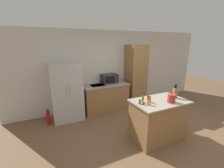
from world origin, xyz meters
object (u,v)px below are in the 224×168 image
object	(u,v)px
spice_bottle_tall_dark	(149,102)
spice_bottle_amber_oil	(150,100)
spice_bottle_short_red	(140,101)
fire_extinguisher	(48,118)
kettle	(171,98)
refrigerator	(66,92)
pantry_cabinet	(135,76)
spice_bottle_green_herb	(144,103)
knife_block	(175,93)
spice_bottle_orange_cap	(143,99)
microwave	(109,78)
spice_bottle_pale_salt	(148,99)

from	to	relation	value
spice_bottle_tall_dark	spice_bottle_amber_oil	world-z (taller)	spice_bottle_amber_oil
spice_bottle_short_red	fire_extinguisher	xyz separation A→B (m)	(-1.78, 1.75, -0.81)
kettle	fire_extinguisher	bearing A→B (deg)	141.38
refrigerator	spice_bottle_tall_dark	xyz separation A→B (m)	(1.35, -2.00, 0.18)
pantry_cabinet	spice_bottle_tall_dark	distance (m)	2.32
spice_bottle_short_red	spice_bottle_green_herb	bearing A→B (deg)	-56.71
knife_block	kettle	bearing A→B (deg)	-149.35
fire_extinguisher	knife_block	bearing A→B (deg)	-33.18
spice_bottle_short_red	fire_extinguisher	size ratio (longest dim) A/B	0.29
refrigerator	spice_bottle_amber_oil	distance (m)	2.40
spice_bottle_orange_cap	pantry_cabinet	bearing A→B (deg)	60.07
microwave	refrigerator	bearing A→B (deg)	-173.87
spice_bottle_amber_oil	spice_bottle_green_herb	world-z (taller)	spice_bottle_amber_oil
microwave	spice_bottle_tall_dark	xyz separation A→B (m)	(-0.09, -2.15, -0.04)
spice_bottle_amber_oil	spice_bottle_pale_salt	bearing A→B (deg)	77.41
spice_bottle_amber_oil	pantry_cabinet	bearing A→B (deg)	63.93
spice_bottle_amber_oil	kettle	distance (m)	0.48
microwave	spice_bottle_short_red	size ratio (longest dim) A/B	4.14
spice_bottle_short_red	spice_bottle_green_herb	xyz separation A→B (m)	(0.05, -0.07, -0.02)
spice_bottle_orange_cap	fire_extinguisher	world-z (taller)	spice_bottle_orange_cap
spice_bottle_amber_oil	spice_bottle_short_red	bearing A→B (deg)	174.11
knife_block	spice_bottle_short_red	distance (m)	0.96
refrigerator	knife_block	world-z (taller)	refrigerator
knife_block	spice_bottle_amber_oil	xyz separation A→B (m)	(-0.72, 0.02, -0.06)
microwave	pantry_cabinet	bearing A→B (deg)	-5.60
refrigerator	spice_bottle_orange_cap	world-z (taller)	refrigerator
spice_bottle_short_red	spice_bottle_orange_cap	xyz separation A→B (m)	(0.10, 0.03, 0.02)
spice_bottle_amber_oil	refrigerator	bearing A→B (deg)	127.47
pantry_cabinet	spice_bottle_short_red	xyz separation A→B (m)	(-1.20, -1.94, -0.07)
microwave	spice_bottle_amber_oil	bearing A→B (deg)	-89.48
spice_bottle_amber_oil	knife_block	bearing A→B (deg)	-1.74
refrigerator	spice_bottle_orange_cap	size ratio (longest dim) A/B	10.25
knife_block	kettle	world-z (taller)	knife_block
microwave	spice_bottle_short_red	bearing A→B (deg)	-96.15
fire_extinguisher	spice_bottle_short_red	bearing A→B (deg)	-44.43
pantry_cabinet	spice_bottle_orange_cap	bearing A→B (deg)	-119.93
refrigerator	spice_bottle_short_red	distance (m)	2.25
pantry_cabinet	spice_bottle_pale_salt	world-z (taller)	pantry_cabinet
spice_bottle_orange_cap	fire_extinguisher	size ratio (longest dim) A/B	0.37
knife_block	refrigerator	bearing A→B (deg)	138.56
knife_block	spice_bottle_orange_cap	distance (m)	0.86
microwave	spice_bottle_short_red	xyz separation A→B (m)	(-0.22, -2.03, -0.05)
spice_bottle_green_herb	fire_extinguisher	distance (m)	2.70
spice_bottle_pale_salt	knife_block	bearing A→B (deg)	-7.76
spice_bottle_pale_salt	fire_extinguisher	bearing A→B (deg)	140.19
kettle	spice_bottle_pale_salt	bearing A→B (deg)	147.75
pantry_cabinet	spice_bottle_orange_cap	size ratio (longest dim) A/B	13.19
pantry_cabinet	kettle	world-z (taller)	pantry_cabinet
knife_block	kettle	distance (m)	0.33
microwave	kettle	xyz separation A→B (m)	(0.46, -2.25, -0.01)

